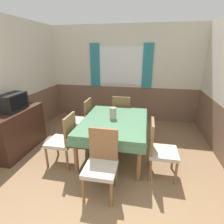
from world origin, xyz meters
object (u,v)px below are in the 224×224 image
object	(u,v)px
chair_right_near	(159,148)
chair_left_far	(83,118)
sideboard	(18,130)
chair_left_near	(64,138)
dining_table	(114,125)
vase	(113,113)
chair_head_window	(122,113)
chair_head_near	(102,161)
tv	(13,102)

from	to	relation	value
chair_right_near	chair_left_far	world-z (taller)	same
chair_right_near	sideboard	world-z (taller)	chair_right_near
chair_left_near	chair_right_near	bearing A→B (deg)	-90.00
dining_table	vase	world-z (taller)	vase
chair_head_window	sideboard	distance (m)	2.28
dining_table	chair_head_near	bearing A→B (deg)	-90.00
chair_head_window	tv	distance (m)	2.34
chair_right_near	sideboard	distance (m)	2.73
chair_left_near	chair_left_far	bearing A→B (deg)	0.00
sideboard	vase	xyz separation A→B (m)	(1.87, 0.30, 0.39)
dining_table	chair_right_near	world-z (taller)	chair_right_near
chair_head_window	sideboard	world-z (taller)	chair_head_window
chair_left_far	tv	size ratio (longest dim) A/B	1.73
chair_head_window	vase	xyz separation A→B (m)	(-0.04, -0.94, 0.33)
chair_left_near	chair_head_window	size ratio (longest dim) A/B	1.00
chair_left_near	chair_head_near	xyz separation A→B (m)	(0.80, -0.51, 0.00)
sideboard	tv	world-z (taller)	tv
chair_head_near	chair_head_window	size ratio (longest dim) A/B	1.00
chair_head_near	chair_left_far	world-z (taller)	same
dining_table	chair_left_far	xyz separation A→B (m)	(-0.80, 0.48, -0.12)
tv	vase	xyz separation A→B (m)	(1.88, 0.28, -0.19)
chair_head_near	chair_left_far	bearing A→B (deg)	-61.35
chair_right_near	tv	bearing A→B (deg)	-95.33
sideboard	vase	world-z (taller)	vase
chair_right_near	chair_head_window	distance (m)	1.68
chair_left_near	sideboard	bearing A→B (deg)	78.25
chair_right_near	tv	xyz separation A→B (m)	(-2.73, 0.25, 0.53)
dining_table	chair_right_near	bearing A→B (deg)	-30.81
chair_head_window	tv	world-z (taller)	tv
dining_table	chair_head_window	bearing A→B (deg)	90.00
chair_right_near	tv	world-z (taller)	tv
chair_head_window	sideboard	size ratio (longest dim) A/B	0.78
chair_left_near	chair_head_window	distance (m)	1.68
tv	chair_left_near	bearing A→B (deg)	-12.84
chair_left_far	chair_head_near	bearing A→B (deg)	-151.35
chair_left_far	vase	xyz separation A→B (m)	(0.77, -0.43, 0.33)
chair_head_near	chair_head_window	xyz separation A→B (m)	(0.00, 1.99, 0.00)
chair_left_near	tv	xyz separation A→B (m)	(-1.12, 0.25, 0.53)
chair_left_far	sideboard	bearing A→B (deg)	123.45
chair_left_near	sideboard	distance (m)	1.13
dining_table	chair_head_near	size ratio (longest dim) A/B	1.69
tv	chair_left_far	bearing A→B (deg)	32.29
chair_right_near	chair_head_window	bearing A→B (deg)	-151.35
chair_left_far	vase	distance (m)	0.94
chair_head_near	vase	size ratio (longest dim) A/B	4.26
chair_head_window	tv	xyz separation A→B (m)	(-1.92, -1.22, 0.53)
chair_head_window	vase	size ratio (longest dim) A/B	4.26
dining_table	vase	distance (m)	0.22
vase	dining_table	bearing A→B (deg)	-54.43
chair_left_far	vase	bearing A→B (deg)	-119.14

